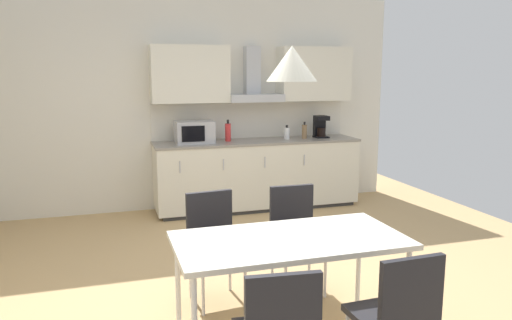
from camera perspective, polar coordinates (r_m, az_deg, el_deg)
ground_plane at (r=4.37m, az=-1.51°, el=-14.62°), size 7.24×8.20×0.02m
wall_back at (r=6.71m, az=-8.06°, el=6.51°), size 5.79×0.10×2.82m
kitchen_counter at (r=6.68m, az=0.15°, el=-1.60°), size 2.73×0.66×0.92m
backsplash_tile at (r=6.86m, az=-0.61°, el=4.58°), size 2.71×0.02×0.48m
upper_wall_cabinets at (r=6.68m, az=-0.23°, el=9.66°), size 2.71×0.40×0.72m
microwave at (r=6.39m, az=-7.07°, el=3.19°), size 0.48×0.35×0.28m
coffee_maker at (r=6.94m, az=7.37°, el=3.81°), size 0.18×0.19×0.30m
bottle_white at (r=6.73m, az=3.54°, el=3.09°), size 0.08×0.08×0.19m
bottle_red at (r=6.52m, az=-3.22°, el=3.21°), size 0.08×0.08×0.28m
bottle_brown at (r=6.80m, az=5.56°, el=3.27°), size 0.07×0.07×0.23m
dining_table at (r=3.38m, az=3.87°, el=-9.59°), size 1.53×0.77×0.73m
chair_far_right at (r=4.22m, az=4.50°, el=-7.68°), size 0.41×0.41×0.87m
chair_far_left at (r=4.03m, az=-4.89°, el=-8.58°), size 0.44×0.44×0.87m
chair_near_right at (r=2.96m, az=16.01°, el=-16.15°), size 0.41×0.41×0.87m
pendant_lamp at (r=3.18m, az=4.12°, el=10.93°), size 0.32×0.32×0.22m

